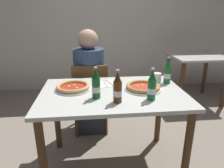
{
  "coord_description": "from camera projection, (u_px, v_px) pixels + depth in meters",
  "views": [
    {
      "loc": [
        -0.17,
        -1.59,
        1.38
      ],
      "look_at": [
        0.0,
        0.05,
        0.8
      ],
      "focal_mm": 32.99,
      "sensor_mm": 36.0,
      "label": 1
    }
  ],
  "objects": [
    {
      "name": "paper_cup",
      "position": [
        157.0,
        78.0,
        1.91
      ],
      "size": [
        0.07,
        0.07,
        0.09
      ],
      "primitive_type": "cylinder",
      "color": "white",
      "rests_on": "dining_table_main"
    },
    {
      "name": "beer_bottle_extra",
      "position": [
        167.0,
        72.0,
        1.89
      ],
      "size": [
        0.07,
        0.07,
        0.25
      ],
      "color": "#196B2D",
      "rests_on": "dining_table_main"
    },
    {
      "name": "back_wall_tiled",
      "position": [
        99.0,
        17.0,
        3.6
      ],
      "size": [
        7.0,
        0.1,
        2.6
      ],
      "primitive_type": "cube",
      "color": "silver",
      "rests_on": "ground_plane"
    },
    {
      "name": "beer_bottle_left",
      "position": [
        152.0,
        87.0,
        1.53
      ],
      "size": [
        0.07,
        0.07,
        0.25
      ],
      "color": "#196B2D",
      "rests_on": "dining_table_main"
    },
    {
      "name": "chair_behind_table",
      "position": [
        90.0,
        95.0,
        2.36
      ],
      "size": [
        0.41,
        0.41,
        0.85
      ],
      "rotation": [
        0.0,
        0.0,
        3.17
      ],
      "color": "brown",
      "rests_on": "ground_plane"
    },
    {
      "name": "ground_plane",
      "position": [
        113.0,
        164.0,
        1.97
      ],
      "size": [
        8.0,
        8.0,
        0.0
      ],
      "primitive_type": "plane",
      "color": "gray"
    },
    {
      "name": "beer_bottle_center",
      "position": [
        118.0,
        89.0,
        1.49
      ],
      "size": [
        0.07,
        0.07,
        0.25
      ],
      "color": "#512D0F",
      "rests_on": "dining_table_main"
    },
    {
      "name": "dining_table_main",
      "position": [
        113.0,
        104.0,
        1.76
      ],
      "size": [
        1.2,
        0.8,
        0.75
      ],
      "color": "silver",
      "rests_on": "ground_plane"
    },
    {
      "name": "dining_table_background",
      "position": [
        196.0,
        65.0,
        3.2
      ],
      "size": [
        0.8,
        0.7,
        0.75
      ],
      "color": "silver",
      "rests_on": "ground_plane"
    },
    {
      "name": "napkin_with_cutlery",
      "position": [
        108.0,
        84.0,
        1.9
      ],
      "size": [
        0.21,
        0.21,
        0.01
      ],
      "color": "white",
      "rests_on": "dining_table_main"
    },
    {
      "name": "diner_seated",
      "position": [
        90.0,
        85.0,
        2.37
      ],
      "size": [
        0.34,
        0.34,
        1.21
      ],
      "color": "#2D3342",
      "rests_on": "ground_plane"
    },
    {
      "name": "pizza_marinara_far",
      "position": [
        73.0,
        87.0,
        1.76
      ],
      "size": [
        0.31,
        0.31,
        0.04
      ],
      "color": "white",
      "rests_on": "dining_table_main"
    },
    {
      "name": "pizza_margherita_near",
      "position": [
        143.0,
        87.0,
        1.76
      ],
      "size": [
        0.31,
        0.31,
        0.04
      ],
      "color": "white",
      "rests_on": "dining_table_main"
    },
    {
      "name": "beer_bottle_right",
      "position": [
        96.0,
        85.0,
        1.56
      ],
      "size": [
        0.07,
        0.07,
        0.25
      ],
      "color": "#14591E",
      "rests_on": "dining_table_main"
    }
  ]
}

